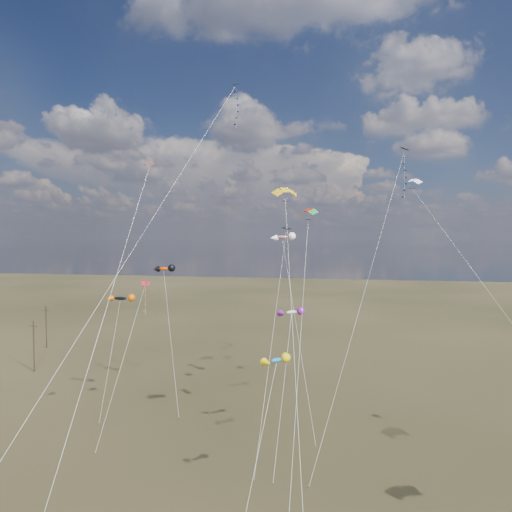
% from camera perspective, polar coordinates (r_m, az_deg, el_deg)
% --- Properties ---
extents(utility_pole_near, '(1.40, 0.20, 8.00)m').
position_cam_1_polar(utility_pole_near, '(80.82, -26.02, -10.05)').
color(utility_pole_near, black).
rests_on(utility_pole_near, ground).
extents(utility_pole_far, '(1.40, 0.20, 8.00)m').
position_cam_1_polar(utility_pole_far, '(96.52, -24.75, -8.02)').
color(utility_pole_far, black).
rests_on(utility_pole_far, ground).
extents(diamond_black_high, '(10.06, 18.22, 31.53)m').
position_cam_1_polar(diamond_black_high, '(54.85, 17.58, 8.26)').
color(diamond_black_high, black).
rests_on(diamond_black_high, ground).
extents(diamond_navy_tall, '(11.03, 32.76, 37.95)m').
position_cam_1_polar(diamond_navy_tall, '(49.14, -4.53, 15.53)').
color(diamond_navy_tall, '#0B1048').
rests_on(diamond_navy_tall, ground).
extents(diamond_black_mid, '(1.27, 17.58, 22.35)m').
position_cam_1_polar(diamond_black_mid, '(50.86, 2.97, -3.14)').
color(diamond_black_mid, black).
rests_on(diamond_black_mid, ground).
extents(diamond_red_low, '(1.82, 9.85, 16.04)m').
position_cam_1_polar(diamond_red_low, '(53.99, -13.92, -5.96)').
color(diamond_red_low, '#B11321').
rests_on(diamond_red_low, ground).
extents(diamond_orange_center, '(1.61, 21.30, 28.11)m').
position_cam_1_polar(diamond_orange_center, '(38.07, -16.42, -0.07)').
color(diamond_orange_center, '#C03613').
rests_on(diamond_orange_center, ground).
extents(parafoil_yellow, '(5.21, 19.35, 26.22)m').
position_cam_1_polar(parafoil_yellow, '(43.43, 3.71, 8.09)').
color(parafoil_yellow, gold).
rests_on(parafoil_yellow, ground).
extents(parafoil_blue_white, '(16.68, 20.96, 28.82)m').
position_cam_1_polar(parafoil_blue_white, '(60.82, 19.07, 8.77)').
color(parafoil_blue_white, '#1A56AE').
rests_on(parafoil_blue_white, ground).
extents(parafoil_tricolor, '(2.33, 17.59, 24.45)m').
position_cam_1_polar(parafoil_tricolor, '(46.73, 6.55, 5.56)').
color(parafoil_tricolor, gold).
rests_on(parafoil_tricolor, ground).
extents(novelty_black_orange, '(3.49, 8.05, 13.84)m').
position_cam_1_polar(novelty_black_orange, '(61.17, -16.61, -5.13)').
color(novelty_black_orange, black).
rests_on(novelty_black_orange, ground).
extents(novelty_orange_black, '(6.84, 9.39, 17.46)m').
position_cam_1_polar(novelty_orange_black, '(62.84, -11.47, -1.62)').
color(novelty_orange_black, '#EA3D00').
rests_on(novelty_orange_black, ground).
extents(novelty_white_purple, '(2.39, 8.78, 14.03)m').
position_cam_1_polar(novelty_white_purple, '(46.20, 4.46, -7.09)').
color(novelty_white_purple, silver).
rests_on(novelty_white_purple, ground).
extents(novelty_redwhite_stripe, '(7.24, 15.42, 21.72)m').
position_cam_1_polar(novelty_redwhite_stripe, '(59.85, 3.33, 2.30)').
color(novelty_redwhite_stripe, red).
rests_on(novelty_redwhite_stripe, ground).
extents(novelty_blue_yellow, '(2.55, 9.15, 11.99)m').
position_cam_1_polar(novelty_blue_yellow, '(36.46, 2.56, -12.99)').
color(novelty_blue_yellow, blue).
rests_on(novelty_blue_yellow, ground).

